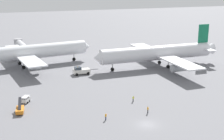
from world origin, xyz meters
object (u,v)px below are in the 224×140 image
Objects in this scene: pushback_tug at (81,71)px; gse_belt_loader_portside at (20,109)px; jet_bridge at (21,45)px; airliner_being_pushed at (158,53)px; ground_crew_ramp_agent_by_cones at (133,99)px; gse_baggage_cart_trailing at (26,100)px; airliner_at_gate_left at (28,52)px; ground_crew_marshaller_foreground at (148,110)px; ground_crew_wing_walker_right at (106,116)px.

gse_belt_loader_portside reaches higher than pushback_tug.
airliner_being_pushed is at bearing -42.74° from jet_bridge.
gse_baggage_cart_trailing is at bearing 160.41° from ground_crew_ramp_agent_by_cones.
pushback_tug is at bearing -69.08° from jet_bridge.
gse_baggage_cart_trailing is at bearing -158.21° from airliner_being_pushed.
pushback_tug is 30.58m from ground_crew_ramp_agent_by_cones.
airliner_at_gate_left reaches higher than pushback_tug.
ground_crew_marshaller_foreground is (28.53, -11.40, 0.07)m from gse_belt_loader_portside.
ground_crew_wing_walker_right is at bearing -82.39° from jet_bridge.
airliner_being_pushed is at bearing -22.55° from airliner_at_gate_left.
airliner_being_pushed is 28.51× the size of ground_crew_marshaller_foreground.
ground_crew_ramp_agent_by_cones is (28.52, -3.14, -0.00)m from gse_belt_loader_portside.
ground_crew_wing_walker_right is (-10.74, -8.27, 0.02)m from ground_crew_ramp_agent_by_cones.
gse_belt_loader_portside is 30.73m from ground_crew_marshaller_foreground.
airliner_being_pushed is 9.68× the size of gse_belt_loader_portside.
airliner_being_pushed is 30.26× the size of ground_crew_wing_walker_right.
ground_crew_wing_walker_right is at bearing -79.81° from airliner_at_gate_left.
gse_belt_loader_portside is 21.13m from ground_crew_wing_walker_right.
ground_crew_ramp_agent_by_cones is at bearing 37.59° from ground_crew_wing_walker_right.
ground_crew_wing_walker_right is at bearing -132.35° from airliner_being_pushed.
airliner_being_pushed reaches higher than gse_baggage_cart_trailing.
pushback_tug is at bearing 100.69° from ground_crew_ramp_agent_by_cones.
airliner_being_pushed reaches higher than jet_bridge.
gse_baggage_cart_trailing is 28.12m from ground_crew_ramp_agent_by_cones.
gse_belt_loader_portside is at bearing -107.91° from gse_baggage_cart_trailing.
airliner_being_pushed reaches higher than ground_crew_ramp_agent_by_cones.
gse_baggage_cart_trailing is (-5.64, -38.53, -4.38)m from airliner_at_gate_left.
ground_crew_marshaller_foreground is at bearing -33.72° from gse_baggage_cart_trailing.
ground_crew_marshaller_foreground is at bearing -81.56° from pushback_tug.
airliner_at_gate_left is 2.73× the size of jet_bridge.
airliner_being_pushed is at bearing 26.78° from gse_belt_loader_portside.
pushback_tug is (15.18, -17.91, -3.97)m from airliner_at_gate_left.
ground_crew_marshaller_foreground is at bearing -74.93° from jet_bridge.
airliner_at_gate_left reaches higher than gse_baggage_cart_trailing.
gse_belt_loader_portside is at bearing -96.03° from jet_bridge.
gse_belt_loader_portside is (-52.18, -26.33, -4.34)m from airliner_being_pushed.
gse_belt_loader_portside is at bearing 147.31° from ground_crew_wing_walker_right.
airliner_at_gate_left is 23.81m from pushback_tug.
airliner_at_gate_left is 57.30m from ground_crew_wing_walker_right.
pushback_tug is 0.49× the size of jet_bridge.
pushback_tug is at bearing 98.44° from ground_crew_marshaller_foreground.
ground_crew_marshaller_foreground is 82.20m from jet_bridge.
jet_bridge reaches higher than gse_baggage_cart_trailing.
ground_crew_marshaller_foreground is at bearing -122.07° from airliner_being_pushed.
ground_crew_ramp_agent_by_cones is at bearing -128.76° from airliner_being_pushed.
ground_crew_wing_walker_right is 0.09× the size of jet_bridge.
gse_belt_loader_portside is at bearing -99.71° from airliner_at_gate_left.
gse_belt_loader_portside is (-7.67, -44.82, -4.42)m from airliner_at_gate_left.
ground_crew_wing_walker_right is (15.75, -17.69, -0.02)m from gse_baggage_cart_trailing.
jet_bridge is at bearing 137.26° from airliner_being_pushed.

